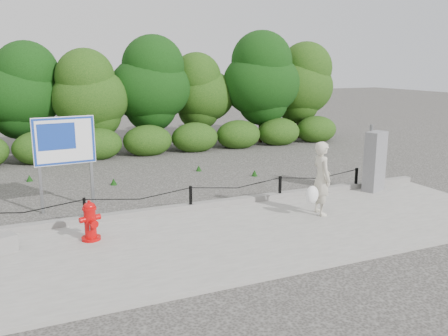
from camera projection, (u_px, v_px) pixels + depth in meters
ground at (191, 213)px, 11.59m from camera, size 90.00×90.00×0.00m
sidewalk at (224, 239)px, 9.79m from camera, size 14.00×4.00×0.08m
curb at (190, 207)px, 11.60m from camera, size 14.00×0.22×0.14m
chain_barrier at (191, 195)px, 11.49m from camera, size 10.06×0.06×0.60m
treeline at (141, 87)px, 19.43m from camera, size 20.45×3.73×4.85m
fire_hydrant at (90, 221)px, 9.54m from camera, size 0.47×0.49×0.83m
pedestrian at (321, 179)px, 11.07m from camera, size 0.76×0.69×1.74m
utility_cabinet at (375, 161)px, 13.16m from camera, size 0.72×0.57×1.84m
advertising_sign at (64, 145)px, 11.46m from camera, size 1.46×0.22×2.33m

